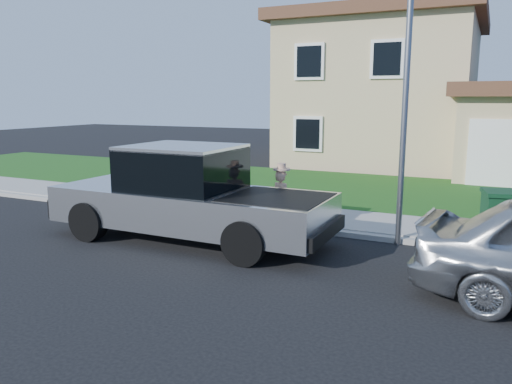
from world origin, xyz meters
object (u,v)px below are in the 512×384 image
pickup_truck (189,197)px  woman (281,200)px  street_lamp (406,103)px  trash_bin (500,218)px

pickup_truck → woman: 2.13m
woman → street_lamp: 3.45m
trash_bin → street_lamp: 3.00m
trash_bin → pickup_truck: bearing=-174.9°
woman → trash_bin: bearing=-150.4°
pickup_truck → woman: size_ratio=3.90×
pickup_truck → street_lamp: (4.24, 1.54, 2.02)m
pickup_truck → woman: (1.61, 1.39, -0.20)m
pickup_truck → street_lamp: 4.95m
pickup_truck → woman: bearing=40.9°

